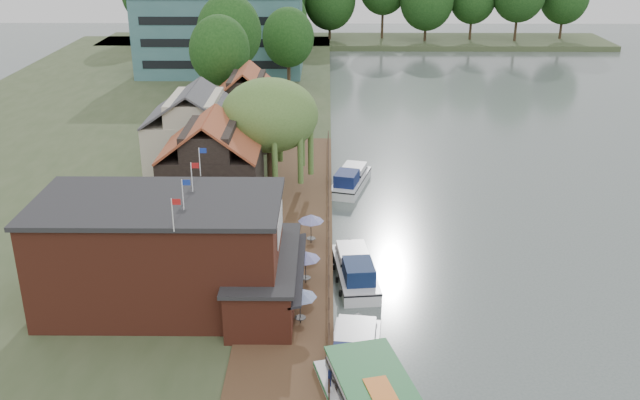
{
  "coord_description": "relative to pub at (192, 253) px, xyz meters",
  "views": [
    {
      "loc": [
        -5.46,
        -41.63,
        24.89
      ],
      "look_at": [
        -6.0,
        12.0,
        3.0
      ],
      "focal_mm": 40.0,
      "sensor_mm": 36.0,
      "label": 1
    }
  ],
  "objects": [
    {
      "name": "quay_rail",
      "position": [
        8.7,
        11.5,
        -3.15
      ],
      "size": [
        0.2,
        49.0,
        1.0
      ],
      "primitive_type": null,
      "color": "black",
      "rests_on": "land_bank"
    },
    {
      "name": "quay_deck",
      "position": [
        6.0,
        11.0,
        -3.6
      ],
      "size": [
        6.0,
        50.0,
        0.1
      ],
      "primitive_type": "cube",
      "color": "#47301E",
      "rests_on": "land_bank"
    },
    {
      "name": "bank_tree_2",
      "position": [
        3.07,
        60.18,
        2.11
      ],
      "size": [
        7.24,
        7.24,
        11.51
      ],
      "primitive_type": null,
      "color": "#143811",
      "rests_on": "land_bank"
    },
    {
      "name": "cruiser_2",
      "position": [
        10.84,
        23.59,
        -3.58
      ],
      "size": [
        5.09,
        9.39,
        2.13
      ],
      "primitive_type": null,
      "rotation": [
        0.0,
        0.0,
        -0.26
      ],
      "color": "white",
      "rests_on": "ground"
    },
    {
      "name": "cottage_a",
      "position": [
        -1.0,
        15.0,
        0.6
      ],
      "size": [
        8.6,
        7.6,
        8.5
      ],
      "primitive_type": null,
      "color": "black",
      "rests_on": "land_bank"
    },
    {
      "name": "cottage_c",
      "position": [
        0.0,
        34.0,
        0.6
      ],
      "size": [
        7.6,
        7.6,
        8.5
      ],
      "primitive_type": null,
      "color": "black",
      "rests_on": "land_bank"
    },
    {
      "name": "willow",
      "position": [
        3.5,
        20.0,
        1.56
      ],
      "size": [
        8.6,
        8.6,
        10.43
      ],
      "primitive_type": null,
      "color": "#476B2D",
      "rests_on": "land_bank"
    },
    {
      "name": "ground",
      "position": [
        14.0,
        1.0,
        -4.65
      ],
      "size": [
        260.0,
        260.0,
        0.0
      ],
      "primitive_type": "plane",
      "color": "#4D5955",
      "rests_on": "ground"
    },
    {
      "name": "hotel_block",
      "position": [
        -8.0,
        71.0,
        2.5
      ],
      "size": [
        25.4,
        12.4,
        12.3
      ],
      "primitive_type": null,
      "color": "#38666B",
      "rests_on": "land_bank"
    },
    {
      "name": "bank_tree_4",
      "position": [
        -1.25,
        88.72,
        2.93
      ],
      "size": [
        8.99,
        8.99,
        13.16
      ],
      "primitive_type": null,
      "color": "#143811",
      "rests_on": "land_bank"
    },
    {
      "name": "umbrella_1",
      "position": [
        5.92,
        0.17,
        -2.36
      ],
      "size": [
        1.95,
        1.95,
        2.38
      ],
      "primitive_type": null,
      "color": "#1B4097",
      "rests_on": "quay_deck"
    },
    {
      "name": "pub",
      "position": [
        0.0,
        0.0,
        0.0
      ],
      "size": [
        20.0,
        11.0,
        7.3
      ],
      "primitive_type": null,
      "color": "maroon",
      "rests_on": "land_bank"
    },
    {
      "name": "swan",
      "position": [
        10.0,
        -8.61,
        -4.43
      ],
      "size": [
        0.44,
        0.44,
        0.44
      ],
      "primitive_type": "sphere",
      "color": "white",
      "rests_on": "ground"
    },
    {
      "name": "bank_tree_5",
      "position": [
        0.83,
        95.75,
        3.4
      ],
      "size": [
        6.99,
        6.99,
        14.1
      ],
      "primitive_type": null,
      "color": "#143811",
      "rests_on": "land_bank"
    },
    {
      "name": "umbrella_3",
      "position": [
        5.86,
        5.11,
        -2.36
      ],
      "size": [
        2.33,
        2.33,
        2.38
      ],
      "primitive_type": null,
      "color": "#1A4193",
      "rests_on": "quay_deck"
    },
    {
      "name": "bank_tree_3",
      "position": [
        0.74,
        79.12,
        2.49
      ],
      "size": [
        8.99,
        8.99,
        12.28
      ],
      "primitive_type": null,
      "color": "#143811",
      "rests_on": "land_bank"
    },
    {
      "name": "cottage_b",
      "position": [
        -4.0,
        25.0,
        0.6
      ],
      "size": [
        9.6,
        8.6,
        8.5
      ],
      "primitive_type": null,
      "color": "beige",
      "rests_on": "land_bank"
    },
    {
      "name": "cruiser_1",
      "position": [
        10.62,
        5.02,
        -3.55
      ],
      "size": [
        3.92,
        9.48,
        2.21
      ],
      "primitive_type": null,
      "rotation": [
        0.0,
        0.0,
        0.1
      ],
      "color": "silver",
      "rests_on": "ground"
    },
    {
      "name": "bank_tree_0",
      "position": [
        -3.81,
        41.3,
        2.85
      ],
      "size": [
        6.99,
        6.99,
        12.99
      ],
      "primitive_type": null,
      "color": "#143811",
      "rests_on": "land_bank"
    },
    {
      "name": "land_bank",
      "position": [
        -16.0,
        36.0,
        -4.15
      ],
      "size": [
        50.0,
        140.0,
        1.0
      ],
      "primitive_type": "cube",
      "color": "#384728",
      "rests_on": "ground"
    },
    {
      "name": "umbrella_2",
      "position": [
        7.12,
        2.6,
        -2.36
      ],
      "size": [
        2.03,
        2.03,
        2.38
      ],
      "primitive_type": null,
      "color": "navy",
      "rests_on": "quay_deck"
    },
    {
      "name": "umbrella_0",
      "position": [
        6.93,
        -2.56,
        -2.36
      ],
      "size": [
        2.09,
        2.09,
        2.38
      ],
      "primitive_type": null,
      "color": "navy",
      "rests_on": "quay_deck"
    },
    {
      "name": "bank_tree_1",
      "position": [
        -3.77,
        49.81,
        3.54
      ],
      "size": [
        8.15,
        8.15,
        14.39
      ],
      "primitive_type": null,
      "color": "#143811",
      "rests_on": "land_bank"
    },
    {
      "name": "cruiser_0",
      "position": [
        10.1,
        -6.26,
        -3.45
      ],
      "size": [
        4.28,
        10.16,
        2.39
      ],
      "primitive_type": null,
      "rotation": [
        0.0,
        0.0,
        -0.11
      ],
      "color": "silver",
      "rests_on": "ground"
    },
    {
      "name": "umbrella_4",
      "position": [
        7.35,
        8.92,
        -2.36
      ],
      "size": [
        1.99,
        1.99,
        2.38
      ],
      "primitive_type": null,
      "color": "navy",
      "rests_on": "quay_deck"
    }
  ]
}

